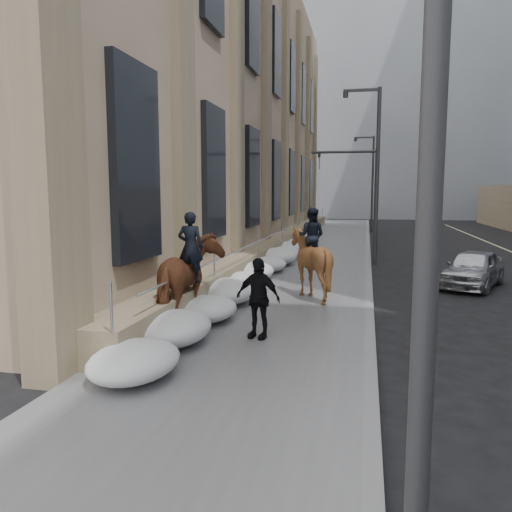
{
  "coord_description": "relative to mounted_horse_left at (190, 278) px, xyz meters",
  "views": [
    {
      "loc": [
        2.47,
        -9.7,
        3.32
      ],
      "look_at": [
        -0.27,
        2.71,
        1.7
      ],
      "focal_mm": 35.0,
      "sensor_mm": 36.0,
      "label": 1
    }
  ],
  "objects": [
    {
      "name": "curb",
      "position": [
        4.26,
        8.49,
        -1.21
      ],
      "size": [
        0.24,
        80.0,
        0.12
      ],
      "primitive_type": "cube",
      "color": "slate",
      "rests_on": "ground"
    },
    {
      "name": "pedestrian",
      "position": [
        1.83,
        -0.68,
        -0.25
      ],
      "size": [
        1.12,
        0.68,
        1.79
      ],
      "primitive_type": "imported",
      "rotation": [
        0.0,
        0.0,
        -0.25
      ],
      "color": "black",
      "rests_on": "sidewalk"
    },
    {
      "name": "sidewalk",
      "position": [
        1.64,
        8.49,
        -1.21
      ],
      "size": [
        5.0,
        80.0,
        0.12
      ],
      "primitive_type": "cube",
      "color": "#59595C",
      "rests_on": "ground"
    },
    {
      "name": "car_silver",
      "position": [
        7.84,
        7.37,
        -0.6
      ],
      "size": [
        3.01,
        4.2,
        1.33
      ],
      "primitive_type": "imported",
      "rotation": [
        0.0,
        0.0,
        -0.41
      ],
      "color": "#9D9FA4",
      "rests_on": "ground"
    },
    {
      "name": "snow_bank",
      "position": [
        0.22,
        6.6,
        -0.8
      ],
      "size": [
        1.7,
        18.1,
        0.76
      ],
      "color": "silver",
      "rests_on": "sidewalk"
    },
    {
      "name": "streetlight_mid",
      "position": [
        4.38,
        12.49,
        3.31
      ],
      "size": [
        1.71,
        0.24,
        8.0
      ],
      "color": "#2D2D30",
      "rests_on": "ground"
    },
    {
      "name": "traffic_signal",
      "position": [
        3.72,
        20.49,
        2.74
      ],
      "size": [
        4.1,
        0.22,
        6.0
      ],
      "color": "#2D2D30",
      "rests_on": "ground"
    },
    {
      "name": "bg_building_far",
      "position": [
        -4.36,
        70.49,
        8.73
      ],
      "size": [
        24.0,
        12.0,
        20.0
      ],
      "primitive_type": "cube",
      "color": "gray",
      "rests_on": "ground"
    },
    {
      "name": "streetlight_near",
      "position": [
        4.38,
        -7.51,
        3.31
      ],
      "size": [
        1.71,
        0.24,
        8.0
      ],
      "color": "#2D2D30",
      "rests_on": "ground"
    },
    {
      "name": "limestone_building",
      "position": [
        -3.61,
        18.45,
        7.64
      ],
      "size": [
        6.1,
        44.0,
        18.0
      ],
      "color": "#89725A",
      "rests_on": "ground"
    },
    {
      "name": "streetlight_far",
      "position": [
        4.38,
        32.49,
        3.31
      ],
      "size": [
        1.71,
        0.24,
        8.0
      ],
      "color": "#2D2D30",
      "rests_on": "ground"
    },
    {
      "name": "mounted_horse_right",
      "position": [
        2.47,
        3.85,
        0.03
      ],
      "size": [
        2.02,
        2.2,
        2.74
      ],
      "rotation": [
        0.0,
        0.0,
        2.99
      ],
      "color": "#4C2C15",
      "rests_on": "sidewalk"
    },
    {
      "name": "mounted_horse_left",
      "position": [
        0.0,
        0.0,
        0.0
      ],
      "size": [
        1.27,
        2.64,
        2.75
      ],
      "rotation": [
        0.0,
        0.0,
        3.18
      ],
      "color": "#522B18",
      "rests_on": "sidewalk"
    },
    {
      "name": "bg_building_mid",
      "position": [
        5.64,
        58.49,
        12.73
      ],
      "size": [
        30.0,
        12.0,
        28.0
      ],
      "primitive_type": "cube",
      "color": "slate",
      "rests_on": "ground"
    },
    {
      "name": "ground",
      "position": [
        1.64,
        -1.51,
        -1.27
      ],
      "size": [
        140.0,
        140.0,
        0.0
      ],
      "primitive_type": "plane",
      "color": "black",
      "rests_on": "ground"
    }
  ]
}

